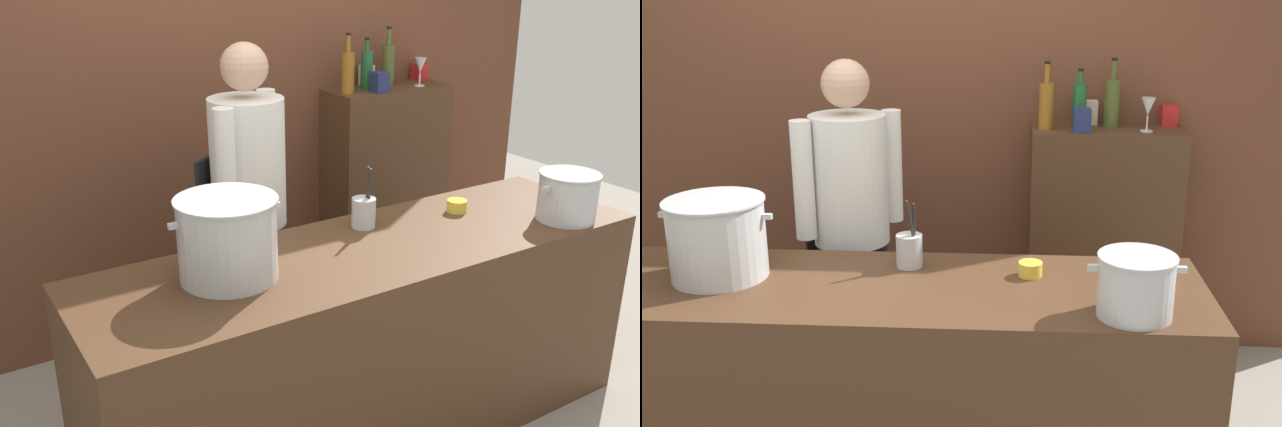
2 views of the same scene
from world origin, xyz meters
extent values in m
cube|color=brown|center=(0.00, 1.40, 1.50)|extent=(4.40, 0.10, 3.00)
cube|color=#472D1C|center=(0.00, 0.00, 0.45)|extent=(2.42, 0.70, 0.90)
cube|color=#472D1C|center=(0.96, 1.19, 0.63)|extent=(0.76, 0.32, 1.27)
cylinder|color=black|center=(-0.16, 0.71, 0.42)|extent=(0.14, 0.14, 0.84)
cylinder|color=black|center=(-0.31, 0.58, 0.42)|extent=(0.14, 0.14, 0.84)
cylinder|color=white|center=(-0.24, 0.64, 1.13)|extent=(0.34, 0.34, 0.58)
cube|color=black|center=(-0.35, 0.78, 0.89)|extent=(0.25, 0.20, 0.52)
cylinder|color=white|center=(-0.06, 0.78, 1.16)|extent=(0.09, 0.09, 0.52)
cylinder|color=white|center=(-0.41, 0.50, 1.16)|extent=(0.09, 0.09, 0.52)
sphere|color=tan|center=(-0.24, 0.64, 1.55)|extent=(0.21, 0.21, 0.21)
cylinder|color=#B7BABF|center=(-0.62, 0.05, 1.05)|extent=(0.36, 0.36, 0.30)
cylinder|color=#B7BABF|center=(-0.62, 0.05, 1.20)|extent=(0.37, 0.37, 0.01)
cube|color=#B7BABF|center=(-0.82, 0.05, 1.14)|extent=(0.04, 0.02, 0.02)
cube|color=#B7BABF|center=(-0.42, 0.05, 1.14)|extent=(0.04, 0.02, 0.02)
cylinder|color=#B7BABF|center=(0.90, -0.21, 1.00)|extent=(0.25, 0.25, 0.21)
cylinder|color=#B7BABF|center=(0.90, -0.21, 1.11)|extent=(0.26, 0.26, 0.01)
cube|color=#B7BABF|center=(0.75, -0.21, 1.07)|extent=(0.04, 0.02, 0.02)
cube|color=#B7BABF|center=(1.04, -0.21, 1.07)|extent=(0.04, 0.02, 0.02)
cylinder|color=#B7BABF|center=(0.09, 0.19, 0.97)|extent=(0.10, 0.10, 0.13)
cylinder|color=#262626|center=(0.11, 0.20, 1.04)|extent=(0.02, 0.05, 0.24)
cylinder|color=#262626|center=(0.10, 0.18, 1.05)|extent=(0.05, 0.05, 0.26)
cylinder|color=yellow|center=(0.56, 0.12, 0.93)|extent=(0.09, 0.09, 0.05)
cylinder|color=#475123|center=(0.98, 1.22, 1.39)|extent=(0.08, 0.08, 0.24)
cylinder|color=#475123|center=(0.98, 1.22, 1.55)|extent=(0.03, 0.03, 0.09)
cylinder|color=black|center=(0.98, 1.22, 1.61)|extent=(0.03, 0.03, 0.01)
cylinder|color=#8C5919|center=(0.65, 1.15, 1.38)|extent=(0.07, 0.07, 0.23)
cylinder|color=#8C5919|center=(0.65, 1.15, 1.54)|extent=(0.03, 0.03, 0.09)
cylinder|color=black|center=(0.65, 1.15, 1.60)|extent=(0.03, 0.03, 0.01)
cylinder|color=#1E592D|center=(0.82, 1.21, 1.38)|extent=(0.07, 0.07, 0.22)
cylinder|color=#1E592D|center=(0.82, 1.21, 1.52)|extent=(0.02, 0.02, 0.06)
cylinder|color=black|center=(0.82, 1.21, 1.56)|extent=(0.03, 0.03, 0.01)
cylinder|color=silver|center=(1.14, 1.11, 1.27)|extent=(0.06, 0.06, 0.01)
cylinder|color=silver|center=(1.14, 1.11, 1.31)|extent=(0.01, 0.01, 0.07)
cone|color=silver|center=(1.14, 1.11, 1.39)|extent=(0.07, 0.07, 0.09)
cube|color=red|center=(1.28, 1.28, 1.32)|extent=(0.08, 0.08, 0.10)
cube|color=beige|center=(0.88, 1.29, 1.33)|extent=(0.07, 0.07, 0.12)
cube|color=navy|center=(0.82, 1.08, 1.33)|extent=(0.08, 0.08, 0.12)
camera|label=1|loc=(-1.56, -2.08, 2.01)|focal=39.11mm
camera|label=2|loc=(0.46, -2.53, 1.98)|focal=41.88mm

